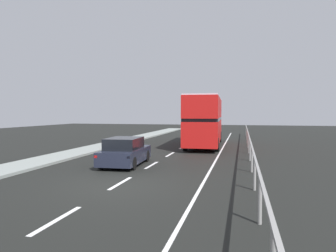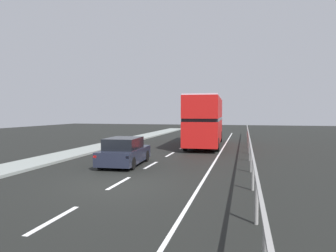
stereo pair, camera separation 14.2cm
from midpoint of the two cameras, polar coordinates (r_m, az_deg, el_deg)
ground_plane at (r=12.56m, az=-9.01°, el=-10.76°), size 75.31×120.00×0.10m
lane_paint_markings at (r=20.60m, az=5.70°, el=-5.39°), size 3.36×46.00×0.01m
bridge_side_railing at (r=20.34m, az=15.01°, el=-2.78°), size 0.10×42.00×1.23m
double_decker_bus_red at (r=26.35m, az=7.06°, el=1.17°), size 2.99×10.65×4.14m
hatchback_car_near at (r=16.79m, az=-7.82°, el=-4.78°), size 2.06×4.17×1.48m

